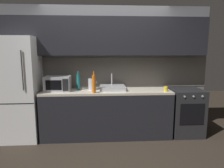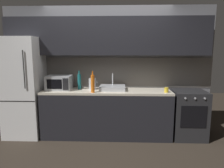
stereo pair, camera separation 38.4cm
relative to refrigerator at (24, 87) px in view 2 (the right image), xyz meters
name	(u,v)px [view 2 (the right image)]	position (x,y,z in m)	size (l,w,h in m)	color
ground_plane	(103,159)	(1.58, -0.90, -0.94)	(10.00, 10.00, 0.00)	#2D261E
back_wall	(107,55)	(1.58, 0.30, 0.61)	(4.15, 0.44, 2.50)	slate
counter_run	(107,113)	(1.58, 0.00, -0.49)	(2.41, 0.60, 0.90)	black
refrigerator	(24,87)	(0.00, 0.00, 0.00)	(0.68, 0.69, 1.88)	white
oven_range	(188,114)	(3.13, 0.00, -0.49)	(0.60, 0.62, 0.90)	#232326
microwave	(59,83)	(0.68, 0.02, 0.09)	(0.46, 0.35, 0.27)	#A8AAAF
sink_basin	(112,88)	(1.69, 0.03, 0.00)	(0.48, 0.38, 0.30)	#ADAFB5
kettle	(92,84)	(1.31, 0.06, 0.07)	(0.17, 0.14, 0.24)	#B7BABF
wine_bottle_orange	(93,84)	(1.35, -0.22, 0.12)	(0.07, 0.07, 0.38)	orange
wine_bottle_teal	(79,81)	(1.05, 0.10, 0.11)	(0.07, 0.07, 0.36)	#19666B
mug_yellow	(166,90)	(2.67, -0.16, 0.00)	(0.07, 0.07, 0.09)	gold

